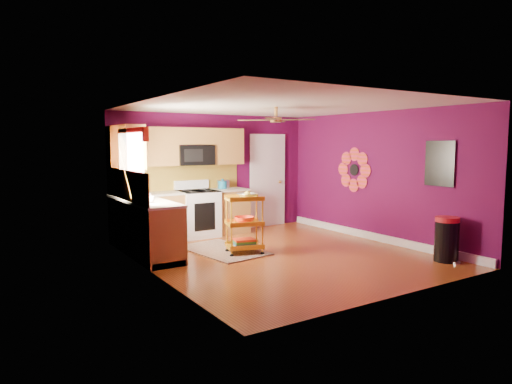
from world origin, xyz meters
TOP-DOWN VIEW (x-y plane):
  - ground at (0.00, 0.00)m, footprint 5.00×5.00m
  - room_envelope at (0.03, 0.00)m, footprint 4.54×5.04m
  - lower_cabinets at (-1.35, 1.82)m, footprint 2.81×2.31m
  - electric_range at (-0.55, 2.17)m, footprint 0.76×0.66m
  - upper_cabinetry at (-1.24, 2.17)m, footprint 2.80×2.30m
  - left_window at (-2.22, 1.05)m, footprint 0.08×1.35m
  - panel_door at (1.35, 2.47)m, footprint 0.95×0.11m
  - right_wall_art at (2.23, -0.34)m, footprint 0.04×2.74m
  - ceiling_fan at (0.00, 0.20)m, footprint 1.01×1.01m
  - shag_rug at (-0.72, 0.78)m, footprint 1.20×1.72m
  - rolling_cart at (-0.50, 0.39)m, footprint 0.70×0.59m
  - trash_can at (1.96, -1.77)m, footprint 0.38×0.41m
  - teal_kettle at (0.07, 2.26)m, footprint 0.18×0.18m
  - toaster at (0.11, 2.31)m, footprint 0.22×0.15m
  - soap_bottle_a at (-1.95, 1.20)m, footprint 0.09×0.09m
  - soap_bottle_b at (-1.92, 1.21)m, footprint 0.14×0.14m
  - counter_dish at (-1.86, 2.09)m, footprint 0.28×0.28m
  - counter_cup at (-2.00, 0.84)m, footprint 0.13×0.13m

SIDE VIEW (x-z plane):
  - ground at x=0.00m, z-range 0.00..0.00m
  - shag_rug at x=-0.72m, z-range 0.00..0.02m
  - trash_can at x=1.96m, z-range 0.00..0.72m
  - lower_cabinets at x=-1.35m, z-range -0.04..0.90m
  - electric_range at x=-0.55m, z-range -0.08..1.05m
  - rolling_cart at x=-0.50m, z-range 0.01..1.10m
  - counter_dish at x=-1.86m, z-range 0.94..1.01m
  - counter_cup at x=-2.00m, z-range 0.94..1.04m
  - teal_kettle at x=0.07m, z-range 0.92..1.13m
  - panel_door at x=1.35m, z-range -0.05..2.10m
  - toaster at x=0.11m, z-range 0.94..1.12m
  - soap_bottle_b at x=-1.92m, z-range 0.94..1.12m
  - soap_bottle_a at x=-1.95m, z-range 0.94..1.13m
  - right_wall_art at x=2.23m, z-range 0.92..1.96m
  - room_envelope at x=0.03m, z-range 0.37..2.89m
  - left_window at x=-2.22m, z-range 1.20..2.28m
  - upper_cabinetry at x=-1.24m, z-range 1.17..2.43m
  - ceiling_fan at x=0.00m, z-range 2.16..2.42m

